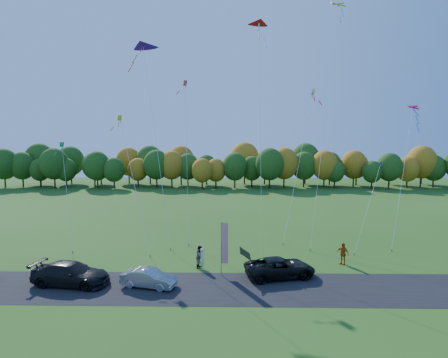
{
  "coord_description": "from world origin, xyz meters",
  "views": [
    {
      "loc": [
        0.63,
        -28.55,
        10.47
      ],
      "look_at": [
        0.0,
        6.0,
        7.0
      ],
      "focal_mm": 28.0,
      "sensor_mm": 36.0,
      "label": 1
    }
  ],
  "objects_px": {
    "black_suv": "(280,267)",
    "person_east": "(343,253)",
    "feather_flag": "(224,242)",
    "silver_sedan": "(149,278)"
  },
  "relations": [
    {
      "from": "person_east",
      "to": "black_suv",
      "type": "bearing_deg",
      "value": -106.43
    },
    {
      "from": "black_suv",
      "to": "person_east",
      "type": "distance_m",
      "value": 6.65
    },
    {
      "from": "black_suv",
      "to": "person_east",
      "type": "bearing_deg",
      "value": -75.91
    },
    {
      "from": "silver_sedan",
      "to": "person_east",
      "type": "bearing_deg",
      "value": -58.47
    },
    {
      "from": "person_east",
      "to": "feather_flag",
      "type": "height_order",
      "value": "feather_flag"
    },
    {
      "from": "black_suv",
      "to": "silver_sedan",
      "type": "relative_size",
      "value": 1.36
    },
    {
      "from": "black_suv",
      "to": "silver_sedan",
      "type": "height_order",
      "value": "black_suv"
    },
    {
      "from": "black_suv",
      "to": "feather_flag",
      "type": "xyz_separation_m",
      "value": [
        -4.44,
        0.25,
        1.93
      ]
    },
    {
      "from": "person_east",
      "to": "feather_flag",
      "type": "relative_size",
      "value": 0.43
    },
    {
      "from": "feather_flag",
      "to": "person_east",
      "type": "bearing_deg",
      "value": 15.23
    }
  ]
}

